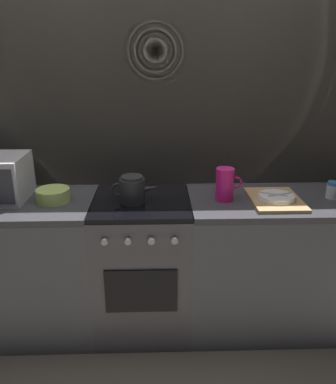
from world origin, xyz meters
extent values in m
plane|color=#6B6054|center=(0.00, 0.00, 0.00)|extent=(8.00, 8.00, 0.00)
cube|color=#A39989|center=(0.00, 0.33, 1.20)|extent=(3.60, 0.05, 2.40)
cube|color=beige|center=(0.00, 0.30, 1.20)|extent=(3.58, 0.01, 2.39)
cube|color=#515459|center=(-0.90, 0.00, 0.43)|extent=(1.20, 0.60, 0.86)
cube|color=#4C4C51|center=(0.00, 0.00, 0.43)|extent=(0.60, 0.60, 0.87)
cube|color=black|center=(0.00, 0.00, 0.89)|extent=(0.59, 0.59, 0.03)
cube|color=black|center=(0.00, -0.30, 0.45)|extent=(0.42, 0.01, 0.28)
cylinder|color=#B7B7BC|center=(-0.19, -0.32, 0.78)|extent=(0.04, 0.02, 0.04)
cylinder|color=#B7B7BC|center=(-0.06, -0.32, 0.78)|extent=(0.04, 0.02, 0.04)
cylinder|color=#B7B7BC|center=(0.06, -0.32, 0.78)|extent=(0.04, 0.02, 0.04)
cylinder|color=#B7B7BC|center=(0.19, -0.32, 0.78)|extent=(0.04, 0.02, 0.04)
cube|color=#515459|center=(0.90, 0.00, 0.43)|extent=(1.20, 0.60, 0.86)
cube|color=#38383D|center=(0.90, 0.00, 0.88)|extent=(1.20, 0.60, 0.04)
cube|color=#333338|center=(-0.76, -0.13, 1.04)|extent=(0.09, 0.01, 0.21)
cylinder|color=#262628|center=(-0.05, -0.04, 0.98)|extent=(0.15, 0.15, 0.15)
cylinder|color=#262628|center=(-0.05, -0.04, 1.06)|extent=(0.13, 0.13, 0.02)
cone|color=#262628|center=(0.06, -0.04, 0.99)|extent=(0.10, 0.04, 0.05)
torus|color=#262628|center=(-0.13, -0.04, 0.98)|extent=(0.08, 0.01, 0.08)
cylinder|color=#B7D166|center=(-0.53, -0.01, 0.94)|extent=(0.20, 0.20, 0.08)
cylinder|color=#E5197A|center=(0.51, -0.01, 1.00)|extent=(0.11, 0.11, 0.20)
torus|color=#E5197A|center=(0.57, -0.01, 1.01)|extent=(0.08, 0.01, 0.08)
cube|color=tan|center=(0.81, -0.04, 0.91)|extent=(0.30, 0.40, 0.02)
cylinder|color=white|center=(0.81, -0.06, 0.93)|extent=(0.22, 0.22, 0.01)
cylinder|color=white|center=(0.81, -0.06, 0.94)|extent=(0.21, 0.21, 0.01)
cylinder|color=silver|center=(0.83, -0.06, 0.95)|extent=(0.16, 0.07, 0.01)
cube|color=silver|center=(0.79, -0.05, 0.95)|extent=(0.16, 0.09, 0.00)
cylinder|color=silver|center=(1.18, 0.00, 0.94)|extent=(0.08, 0.08, 0.08)
cylinder|color=#2D6BAD|center=(1.18, 0.00, 0.99)|extent=(0.07, 0.07, 0.02)
camera|label=1|loc=(0.10, -2.22, 1.76)|focal=36.36mm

